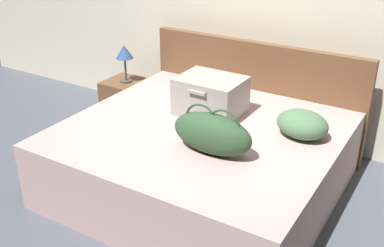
{
  "coord_description": "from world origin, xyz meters",
  "views": [
    {
      "loc": [
        1.61,
        -2.39,
        2.14
      ],
      "look_at": [
        0.0,
        0.26,
        0.64
      ],
      "focal_mm": 43.55,
      "sensor_mm": 36.0,
      "label": 1
    }
  ],
  "objects_px": {
    "hard_case_large": "(211,95)",
    "nightstand": "(128,102)",
    "duffel_bag": "(212,133)",
    "table_lamp": "(124,54)",
    "bed": "(201,159)",
    "pillow_near_headboard": "(302,124)"
  },
  "relations": [
    {
      "from": "hard_case_large",
      "to": "nightstand",
      "type": "relative_size",
      "value": 1.15
    },
    {
      "from": "duffel_bag",
      "to": "nightstand",
      "type": "xyz_separation_m",
      "value": [
        -1.55,
        0.98,
        -0.47
      ]
    },
    {
      "from": "hard_case_large",
      "to": "table_lamp",
      "type": "bearing_deg",
      "value": 162.09
    },
    {
      "from": "bed",
      "to": "hard_case_large",
      "type": "relative_size",
      "value": 3.9
    },
    {
      "from": "hard_case_large",
      "to": "pillow_near_headboard",
      "type": "height_order",
      "value": "hard_case_large"
    },
    {
      "from": "hard_case_large",
      "to": "pillow_near_headboard",
      "type": "relative_size",
      "value": 1.33
    },
    {
      "from": "hard_case_large",
      "to": "duffel_bag",
      "type": "distance_m",
      "value": 0.66
    },
    {
      "from": "duffel_bag",
      "to": "nightstand",
      "type": "height_order",
      "value": "duffel_bag"
    },
    {
      "from": "duffel_bag",
      "to": "pillow_near_headboard",
      "type": "bearing_deg",
      "value": 50.94
    },
    {
      "from": "pillow_near_headboard",
      "to": "nightstand",
      "type": "distance_m",
      "value": 2.09
    },
    {
      "from": "bed",
      "to": "pillow_near_headboard",
      "type": "relative_size",
      "value": 5.2
    },
    {
      "from": "bed",
      "to": "pillow_near_headboard",
      "type": "height_order",
      "value": "pillow_near_headboard"
    },
    {
      "from": "bed",
      "to": "table_lamp",
      "type": "distance_m",
      "value": 1.55
    },
    {
      "from": "duffel_bag",
      "to": "hard_case_large",
      "type": "bearing_deg",
      "value": 120.14
    },
    {
      "from": "hard_case_large",
      "to": "duffel_bag",
      "type": "height_order",
      "value": "duffel_bag"
    },
    {
      "from": "hard_case_large",
      "to": "nightstand",
      "type": "xyz_separation_m",
      "value": [
        -1.22,
        0.41,
        -0.48
      ]
    },
    {
      "from": "pillow_near_headboard",
      "to": "nightstand",
      "type": "relative_size",
      "value": 0.86
    },
    {
      "from": "nightstand",
      "to": "bed",
      "type": "bearing_deg",
      "value": -28.12
    },
    {
      "from": "bed",
      "to": "nightstand",
      "type": "bearing_deg",
      "value": 151.88
    },
    {
      "from": "bed",
      "to": "hard_case_large",
      "type": "xyz_separation_m",
      "value": [
        -0.08,
        0.28,
        0.43
      ]
    },
    {
      "from": "table_lamp",
      "to": "bed",
      "type": "bearing_deg",
      "value": -28.12
    },
    {
      "from": "bed",
      "to": "hard_case_large",
      "type": "bearing_deg",
      "value": 106.07
    }
  ]
}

